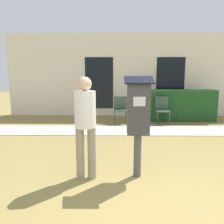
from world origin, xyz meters
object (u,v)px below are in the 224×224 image
Objects in this scene: parking_meter at (138,114)px; person_standing at (85,120)px; outdoor_chair_left at (120,108)px; outdoor_chair_middle at (162,108)px.

parking_meter is 0.81m from person_standing.
outdoor_chair_left is 1.00× the size of outdoor_chair_middle.
person_standing reaches higher than outdoor_chair_left.
outdoor_chair_left is (-0.17, 4.00, -0.49)m from parking_meter.
person_standing is (-0.80, -0.08, -0.09)m from parking_meter.
parking_meter is 4.04m from outdoor_chair_left.
parking_meter is 1.01× the size of person_standing.
outdoor_chair_left is (0.63, 4.08, -0.40)m from person_standing.
outdoor_chair_middle is (1.22, 3.94, -0.49)m from parking_meter.
parking_meter reaches higher than person_standing.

